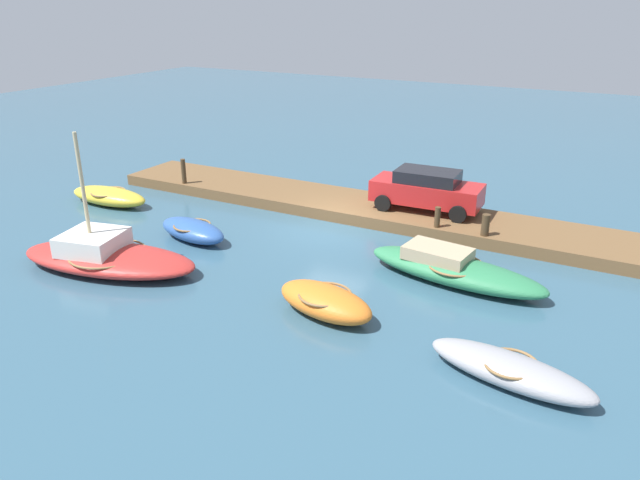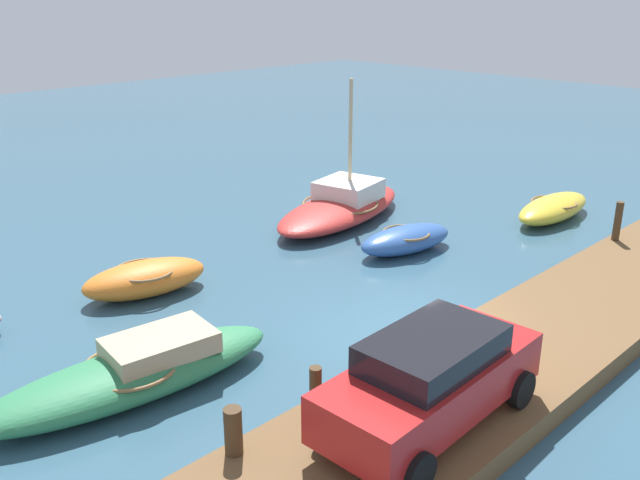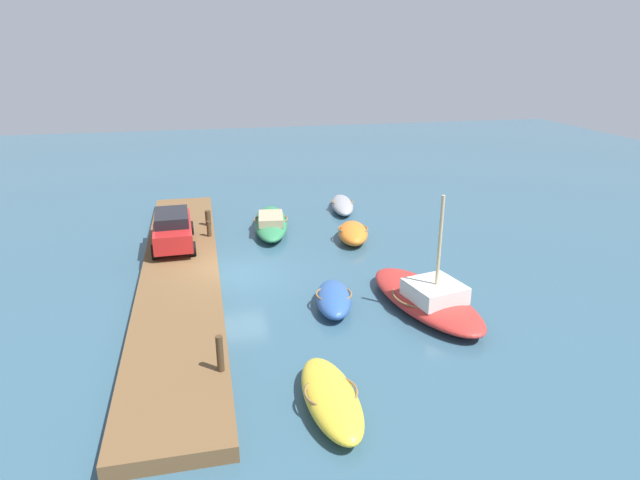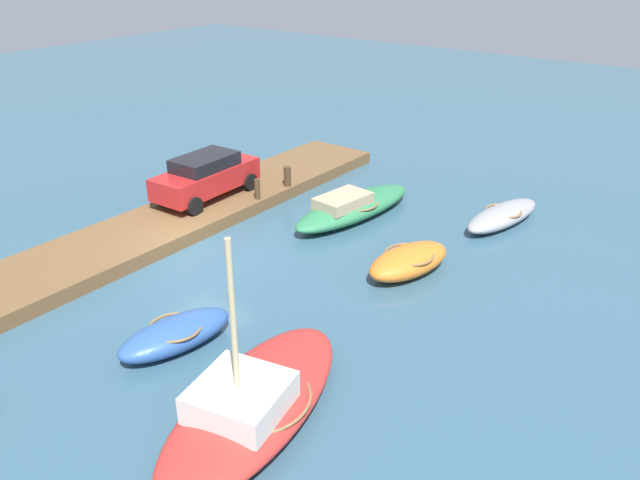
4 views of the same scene
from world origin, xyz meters
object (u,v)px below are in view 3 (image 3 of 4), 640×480
at_px(mooring_post_mid_west, 209,229).
at_px(dinghy_blue, 334,299).
at_px(sailboat_red, 427,297).
at_px(rowboat_yellow, 331,397).
at_px(rowboat_orange, 353,233).
at_px(rowboat_grey, 342,205).
at_px(parked_car, 173,228).
at_px(motorboat_green, 271,222).
at_px(mooring_post_west, 208,218).
at_px(mooring_post_mid_east, 220,354).

bearing_deg(mooring_post_mid_west, dinghy_blue, 28.92).
xyz_separation_m(sailboat_red, rowboat_yellow, (4.86, -4.75, -0.09)).
xyz_separation_m(rowboat_orange, rowboat_grey, (-5.13, 0.81, -0.08)).
bearing_deg(parked_car, motorboat_green, 115.96).
bearing_deg(mooring_post_west, mooring_post_mid_east, 0.00).
distance_m(motorboat_green, mooring_post_west, 3.19).
bearing_deg(sailboat_red, dinghy_blue, -115.93).
xyz_separation_m(sailboat_red, mooring_post_mid_west, (-8.47, -7.51, 0.37)).
xyz_separation_m(sailboat_red, mooring_post_mid_east, (3.10, -7.51, 0.54)).
bearing_deg(mooring_post_mid_east, sailboat_red, 112.46).
relative_size(rowboat_orange, mooring_post_mid_east, 2.97).
bearing_deg(mooring_post_mid_east, mooring_post_mid_west, 180.00).
xyz_separation_m(mooring_post_west, parked_car, (2.69, -1.60, 0.45)).
xyz_separation_m(sailboat_red, mooring_post_west, (-10.17, -7.51, 0.38)).
relative_size(sailboat_red, rowboat_yellow, 1.67).
bearing_deg(rowboat_orange, mooring_post_mid_west, -85.36).
xyz_separation_m(mooring_post_mid_west, mooring_post_mid_east, (11.57, 0.00, 0.17)).
relative_size(mooring_post_west, parked_car, 0.18).
bearing_deg(rowboat_orange, dinghy_blue, -9.06).
xyz_separation_m(rowboat_yellow, mooring_post_west, (-15.04, -2.76, 0.47)).
bearing_deg(parked_car, rowboat_grey, 117.25).
xyz_separation_m(sailboat_red, parked_car, (-7.49, -9.10, 0.83)).
xyz_separation_m(motorboat_green, rowboat_grey, (-2.67, 4.51, -0.10)).
distance_m(rowboat_grey, mooring_post_west, 8.08).
distance_m(mooring_post_mid_east, parked_car, 10.72).
bearing_deg(motorboat_green, rowboat_orange, 63.23).
bearing_deg(mooring_post_mid_east, motorboat_green, 166.48).
distance_m(rowboat_grey, mooring_post_mid_east, 17.57).
height_order(motorboat_green, rowboat_orange, motorboat_green).
relative_size(mooring_post_mid_west, mooring_post_mid_east, 0.69).
bearing_deg(rowboat_grey, parked_car, -50.90).
distance_m(dinghy_blue, rowboat_grey, 12.37).
distance_m(dinghy_blue, parked_car, 8.91).
bearing_deg(mooring_post_mid_west, motorboat_green, 116.21).
bearing_deg(rowboat_grey, mooring_post_mid_east, -16.11).
distance_m(motorboat_green, mooring_post_mid_east, 13.51).
distance_m(rowboat_yellow, parked_car, 13.13).
relative_size(motorboat_green, mooring_post_west, 7.62).
bearing_deg(mooring_post_mid_west, sailboat_red, 41.56).
bearing_deg(sailboat_red, mooring_post_mid_east, -79.63).
xyz_separation_m(sailboat_red, rowboat_orange, (-7.56, -0.65, -0.04)).
relative_size(rowboat_yellow, mooring_post_mid_west, 5.07).
height_order(sailboat_red, mooring_post_west, sailboat_red).
height_order(rowboat_yellow, mooring_post_mid_east, mooring_post_mid_east).
height_order(mooring_post_west, mooring_post_mid_east, mooring_post_mid_east).
bearing_deg(dinghy_blue, rowboat_orange, 169.71).
xyz_separation_m(rowboat_grey, mooring_post_mid_west, (4.22, -7.66, 0.50)).
bearing_deg(rowboat_orange, mooring_post_west, -98.71).
xyz_separation_m(rowboat_orange, parked_car, (0.07, -8.45, 0.87)).
distance_m(motorboat_green, mooring_post_mid_west, 3.54).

